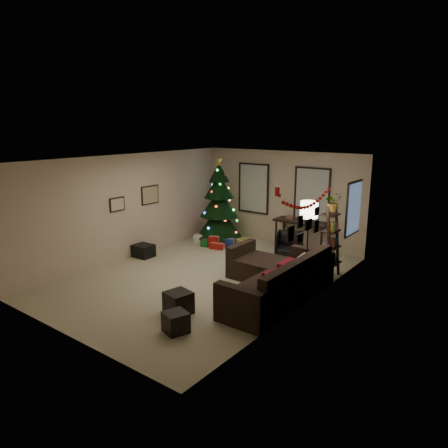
# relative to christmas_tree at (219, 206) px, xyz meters

# --- Properties ---
(floor) EXTENTS (7.00, 7.00, 0.00)m
(floor) POSITION_rel_christmas_tree_xyz_m (1.61, -2.63, -1.05)
(floor) COLOR tan
(floor) RESTS_ON ground
(ceiling) EXTENTS (7.00, 7.00, 0.00)m
(ceiling) POSITION_rel_christmas_tree_xyz_m (1.61, -2.63, 1.65)
(ceiling) COLOR white
(ceiling) RESTS_ON floor
(wall_back) EXTENTS (5.00, 0.00, 5.00)m
(wall_back) POSITION_rel_christmas_tree_xyz_m (1.61, 0.87, 0.30)
(wall_back) COLOR beige
(wall_back) RESTS_ON floor
(wall_front) EXTENTS (5.00, 0.00, 5.00)m
(wall_front) POSITION_rel_christmas_tree_xyz_m (1.61, -6.13, 0.30)
(wall_front) COLOR beige
(wall_front) RESTS_ON floor
(wall_left) EXTENTS (0.00, 7.00, 7.00)m
(wall_left) POSITION_rel_christmas_tree_xyz_m (-0.89, -2.63, 0.30)
(wall_left) COLOR beige
(wall_left) RESTS_ON floor
(wall_right) EXTENTS (0.00, 7.00, 7.00)m
(wall_right) POSITION_rel_christmas_tree_xyz_m (4.11, -2.63, 0.30)
(wall_right) COLOR beige
(wall_right) RESTS_ON floor
(window_back_left) EXTENTS (1.05, 0.06, 1.50)m
(window_back_left) POSITION_rel_christmas_tree_xyz_m (0.66, 0.84, 0.50)
(window_back_left) COLOR #728CB2
(window_back_left) RESTS_ON wall_back
(window_back_right) EXTENTS (1.05, 0.06, 1.50)m
(window_back_right) POSITION_rel_christmas_tree_xyz_m (2.56, 0.84, 0.50)
(window_back_right) COLOR #728CB2
(window_back_right) RESTS_ON wall_back
(window_right_wall) EXTENTS (0.06, 0.90, 1.30)m
(window_right_wall) POSITION_rel_christmas_tree_xyz_m (4.08, -0.08, 0.45)
(window_right_wall) COLOR #728CB2
(window_right_wall) RESTS_ON wall_right
(christmas_tree) EXTENTS (1.37, 1.37, 2.55)m
(christmas_tree) POSITION_rel_christmas_tree_xyz_m (0.00, 0.00, 0.00)
(christmas_tree) COLOR black
(christmas_tree) RESTS_ON floor
(presents) EXTENTS (1.50, 1.01, 0.30)m
(presents) POSITION_rel_christmas_tree_xyz_m (0.14, -0.39, -0.94)
(presents) COLOR navy
(presents) RESTS_ON floor
(sofa) EXTENTS (2.10, 3.03, 0.92)m
(sofa) POSITION_rel_christmas_tree_xyz_m (3.42, -2.53, -0.75)
(sofa) COLOR black
(sofa) RESTS_ON floor
(pillow_red_a) EXTENTS (0.21, 0.42, 0.40)m
(pillow_red_a) POSITION_rel_christmas_tree_xyz_m (3.82, -3.38, -0.41)
(pillow_red_a) COLOR maroon
(pillow_red_a) RESTS_ON sofa
(pillow_red_b) EXTENTS (0.15, 0.50, 0.50)m
(pillow_red_b) POSITION_rel_christmas_tree_xyz_m (3.82, -2.85, -0.41)
(pillow_red_b) COLOR maroon
(pillow_red_b) RESTS_ON sofa
(pillow_cream) EXTENTS (0.14, 0.39, 0.38)m
(pillow_cream) POSITION_rel_christmas_tree_xyz_m (3.82, -2.13, -0.42)
(pillow_cream) COLOR #BCB498
(pillow_cream) RESTS_ON sofa
(ottoman_near) EXTENTS (0.52, 0.52, 0.42)m
(ottoman_near) POSITION_rel_christmas_tree_xyz_m (2.44, -4.39, -0.85)
(ottoman_near) COLOR black
(ottoman_near) RESTS_ON floor
(ottoman_far) EXTENTS (0.47, 0.47, 0.35)m
(ottoman_far) POSITION_rel_christmas_tree_xyz_m (2.90, -4.94, -0.88)
(ottoman_far) COLOR black
(ottoman_far) RESTS_ON floor
(desk) EXTENTS (1.56, 0.56, 0.84)m
(desk) POSITION_rel_christmas_tree_xyz_m (2.43, 0.59, -0.31)
(desk) COLOR black
(desk) RESTS_ON floor
(desk_chair) EXTENTS (0.80, 0.78, 0.65)m
(desk_chair) POSITION_rel_christmas_tree_xyz_m (2.40, -0.06, -0.73)
(desk_chair) COLOR black
(desk_chair) RESTS_ON floor
(bookshelf) EXTENTS (0.30, 0.50, 1.68)m
(bookshelf) POSITION_rel_christmas_tree_xyz_m (3.91, -0.85, -0.24)
(bookshelf) COLOR black
(bookshelf) RESTS_ON floor
(potted_plant) EXTENTS (0.62, 0.63, 0.53)m
(potted_plant) POSITION_rel_christmas_tree_xyz_m (3.91, -0.97, 0.78)
(potted_plant) COLOR #4C4C4C
(potted_plant) RESTS_ON bookshelf
(floor_lamp) EXTENTS (0.38, 0.38, 1.80)m
(floor_lamp) POSITION_rel_christmas_tree_xyz_m (3.56, -1.41, 0.45)
(floor_lamp) COLOR black
(floor_lamp) RESTS_ON floor
(art_map) EXTENTS (0.04, 0.60, 0.50)m
(art_map) POSITION_rel_christmas_tree_xyz_m (-0.87, -1.93, 0.51)
(art_map) COLOR black
(art_map) RESTS_ON wall_left
(art_abstract) EXTENTS (0.04, 0.45, 0.35)m
(art_abstract) POSITION_rel_christmas_tree_xyz_m (-0.87, -3.04, 0.42)
(art_abstract) COLOR black
(art_abstract) RESTS_ON wall_left
(gallery) EXTENTS (0.03, 1.25, 0.54)m
(gallery) POSITION_rel_christmas_tree_xyz_m (4.09, -2.70, 0.52)
(gallery) COLOR black
(gallery) RESTS_ON wall_right
(garland) EXTENTS (0.08, 1.90, 0.30)m
(garland) POSITION_rel_christmas_tree_xyz_m (4.06, -2.53, 0.99)
(garland) COLOR #A5140C
(garland) RESTS_ON wall_right
(stocking_left) EXTENTS (0.20, 0.05, 0.36)m
(stocking_left) POSITION_rel_christmas_tree_xyz_m (1.47, 0.88, 0.51)
(stocking_left) COLOR #990F0C
(stocking_left) RESTS_ON wall_back
(stocking_right) EXTENTS (0.20, 0.05, 0.36)m
(stocking_right) POSITION_rel_christmas_tree_xyz_m (1.80, 0.95, 0.37)
(stocking_right) COLOR #990F0C
(stocking_right) RESTS_ON wall_back
(storage_bin) EXTENTS (0.67, 0.46, 0.33)m
(storage_bin) POSITION_rel_christmas_tree_xyz_m (-0.71, -2.46, -0.89)
(storage_bin) COLOR black
(storage_bin) RESTS_ON floor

